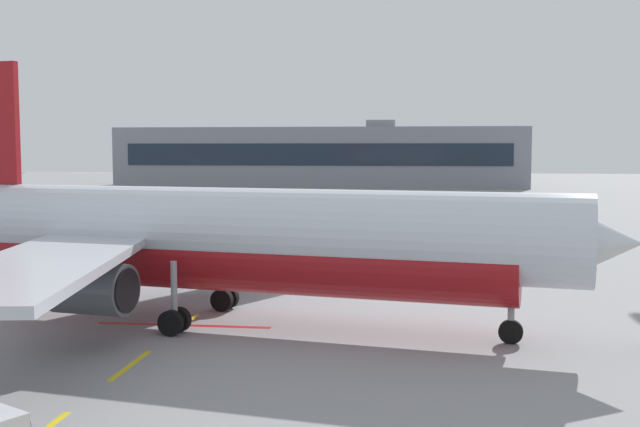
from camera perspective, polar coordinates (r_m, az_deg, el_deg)
ground at (r=53.01m, az=19.84°, el=-4.08°), size 400.00×400.00×0.00m
apron_paint_markings at (r=51.56m, az=-4.50°, el=-4.05°), size 8.00×98.08×0.01m
airliner_foreground at (r=35.08m, az=-6.76°, el=-1.76°), size 34.73×34.10×12.20m
terminal_satellite at (r=164.36m, az=0.11°, el=4.21°), size 84.29×21.35×13.85m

